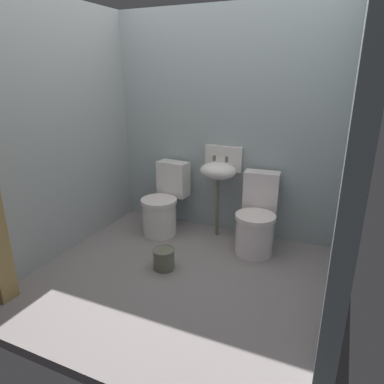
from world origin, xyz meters
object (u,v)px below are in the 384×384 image
toilet_right (257,221)px  bucket (164,258)px  toilet_left (164,205)px  sink (219,170)px

toilet_right → bucket: 1.02m
toilet_left → toilet_right: same height
toilet_right → bucket: (-0.68, -0.72, -0.22)m
bucket → toilet_left: bearing=118.4°
bucket → sink: bearing=77.6°
toilet_left → sink: 0.75m
toilet_left → toilet_right: size_ratio=1.00×
toilet_left → toilet_right: (1.07, -0.00, 0.00)m
toilet_right → sink: 0.68m
sink → bucket: size_ratio=4.66×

